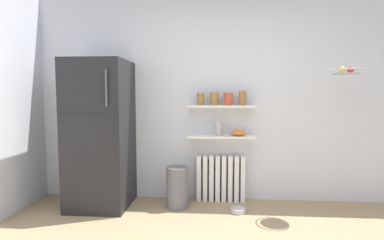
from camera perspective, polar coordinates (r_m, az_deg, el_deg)
The scene contains 14 objects.
back_wall at distance 3.79m, azimuth 3.69°, elevation 4.31°, with size 7.04×0.10×2.60m, color silver.
refrigerator at distance 3.68m, azimuth -17.30°, elevation -2.63°, with size 0.68×0.71×1.74m.
radiator at distance 3.80m, azimuth 5.57°, elevation -11.17°, with size 0.60×0.12×0.58m.
wall_shelf_lower at distance 3.66m, azimuth 5.64°, elevation -3.21°, with size 0.82×0.22×0.03m, color white.
wall_shelf_upper at distance 3.63m, azimuth 5.69°, elevation 2.65°, with size 0.82×0.22×0.03m, color white.
storage_jar_0 at distance 3.63m, azimuth 1.64°, elevation 4.13°, with size 0.09×0.09×0.16m.
storage_jar_1 at distance 3.63m, azimuth 4.35°, elevation 4.20°, with size 0.10×0.10×0.17m.
storage_jar_2 at distance 3.63m, azimuth 7.05°, elevation 4.15°, with size 0.11×0.11×0.17m.
storage_jar_3 at distance 3.64m, azimuth 9.75°, elevation 4.23°, with size 0.10×0.10×0.18m.
vase at distance 3.65m, azimuth 5.18°, elevation -1.72°, with size 0.08×0.08×0.17m, color #B2ADA8.
shelf_bowl at distance 3.67m, azimuth 8.97°, elevation -2.40°, with size 0.18×0.18×0.08m, color orange.
trash_bin at distance 3.59m, azimuth -2.81°, elevation -12.83°, with size 0.26×0.26×0.49m, color slate.
pet_food_bowl at distance 3.55m, azimuth 8.88°, elevation -16.85°, with size 0.17×0.17×0.05m, color #B7B7BC.
hanging_fruit_basket at distance 3.63m, azimuth 27.60°, elevation 8.42°, with size 0.34×0.34×0.08m.
Camera 1 is at (0.03, -1.74, 1.32)m, focal length 27.59 mm.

